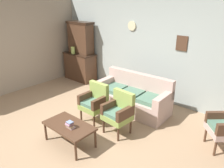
% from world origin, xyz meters
% --- Properties ---
extents(ground_plane, '(7.68, 7.68, 0.00)m').
position_xyz_m(ground_plane, '(0.00, 0.00, 0.00)').
color(ground_plane, '#997A5B').
extents(wall_back_with_decor, '(6.40, 0.09, 2.70)m').
position_xyz_m(wall_back_with_decor, '(0.00, 2.63, 1.35)').
color(wall_back_with_decor, '#939E99').
rests_on(wall_back_with_decor, ground).
extents(wall_left_side, '(0.06, 5.20, 2.70)m').
position_xyz_m(wall_left_side, '(-3.23, 0.00, 1.35)').
color(wall_left_side, gray).
rests_on(wall_left_side, ground).
extents(side_cabinet, '(1.16, 0.55, 0.93)m').
position_xyz_m(side_cabinet, '(-2.50, 2.25, 0.47)').
color(side_cabinet, '#472D1E').
rests_on(side_cabinet, ground).
extents(cabinet_upper_hutch, '(0.99, 0.38, 1.03)m').
position_xyz_m(cabinet_upper_hutch, '(-2.50, 2.33, 1.45)').
color(cabinet_upper_hutch, '#472D1E').
rests_on(cabinet_upper_hutch, side_cabinet).
extents(vase_on_cabinet, '(0.13, 0.13, 0.24)m').
position_xyz_m(vase_on_cabinet, '(-2.62, 2.08, 1.05)').
color(vase_on_cabinet, '#99B75A').
rests_on(vase_on_cabinet, side_cabinet).
extents(floral_couch, '(1.90, 0.88, 0.90)m').
position_xyz_m(floral_couch, '(0.20, 1.63, 0.33)').
color(floral_couch, tan).
rests_on(floral_couch, ground).
extents(armchair_near_couch_end, '(0.52, 0.49, 0.90)m').
position_xyz_m(armchair_near_couch_end, '(-0.13, 0.60, 0.50)').
color(armchair_near_couch_end, '#849947').
rests_on(armchair_near_couch_end, ground).
extents(armchair_near_cabinet, '(0.55, 0.52, 0.90)m').
position_xyz_m(armchair_near_cabinet, '(0.58, 0.60, 0.50)').
color(armchair_near_cabinet, '#849947').
rests_on(armchair_near_cabinet, ground).
extents(coffee_table, '(1.00, 0.56, 0.42)m').
position_xyz_m(coffee_table, '(0.13, -0.33, 0.38)').
color(coffee_table, '#472D1E').
rests_on(coffee_table, ground).
extents(book_stack_on_table, '(0.16, 0.13, 0.13)m').
position_xyz_m(book_stack_on_table, '(0.22, -0.38, 0.48)').
color(book_stack_on_table, gray).
rests_on(book_stack_on_table, coffee_table).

